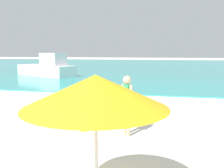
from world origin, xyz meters
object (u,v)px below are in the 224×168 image
boat_near (47,68)px  beach_umbrella (96,91)px  frisbee (84,130)px  person_standing (127,102)px

boat_near → beach_umbrella: size_ratio=3.30×
frisbee → boat_near: size_ratio=0.04×
person_standing → boat_near: (-9.63, 14.29, -0.14)m
frisbee → beach_umbrella: 4.12m
person_standing → boat_near: bearing=160.4°
boat_near → beach_umbrella: bearing=144.5°
person_standing → frisbee: (-1.26, 0.17, -0.91)m
frisbee → beach_umbrella: bearing=-68.7°
frisbee → beach_umbrella: beach_umbrella is taller
person_standing → beach_umbrella: bearing=-51.8°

